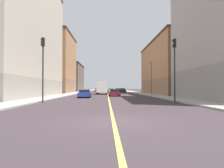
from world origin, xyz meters
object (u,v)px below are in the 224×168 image
at_px(street_lamp_left_near, 151,73).
at_px(car_maroon, 114,93).
at_px(car_black, 122,91).
at_px(building_right_distant, 71,78).
at_px(car_blue, 85,94).
at_px(box_truck, 102,87).
at_px(car_teal, 103,90).
at_px(car_white, 117,90).
at_px(building_left_mid, 168,68).
at_px(building_right_midblock, 58,64).
at_px(building_right_corner, 20,31).
at_px(car_red, 98,90).
at_px(car_silver, 111,90).
at_px(traffic_light_right_near, 43,61).
at_px(traffic_light_left_near, 174,62).

xyz_separation_m(street_lamp_left_near, car_maroon, (-6.81, 0.14, -3.59)).
bearing_deg(car_black, building_right_distant, 126.34).
xyz_separation_m(street_lamp_left_near, car_blue, (-11.71, -4.72, -3.59)).
relative_size(street_lamp_left_near, box_truck, 0.92).
xyz_separation_m(building_right_distant, car_blue, (10.83, -46.01, -4.87)).
relative_size(car_teal, car_white, 1.04).
relative_size(building_left_mid, building_right_midblock, 1.47).
bearing_deg(building_right_corner, building_right_midblock, 90.00).
distance_m(building_right_distant, car_white, 19.80).
bearing_deg(car_blue, car_teal, 86.09).
height_order(building_left_mid, car_red, building_left_mid).
xyz_separation_m(building_left_mid, car_black, (-10.66, 5.65, -5.68)).
bearing_deg(car_silver, car_teal, -172.55).
height_order(building_left_mid, building_right_distant, building_left_mid).
xyz_separation_m(car_maroon, car_white, (2.66, 35.68, 0.03)).
bearing_deg(car_white, car_red, 167.08).
distance_m(building_right_distant, street_lamp_left_near, 47.07).
xyz_separation_m(building_left_mid, car_silver, (-13.28, 20.52, -5.74)).
bearing_deg(car_black, building_right_corner, -133.57).
height_order(traffic_light_right_near, car_black, traffic_light_right_near).
distance_m(building_left_mid, car_silver, 25.11).
xyz_separation_m(car_blue, car_red, (0.06, 42.26, 0.02)).
relative_size(building_right_distant, car_red, 4.35).
distance_m(traffic_light_right_near, street_lamp_left_near, 20.84).
relative_size(building_right_midblock, building_right_distant, 0.92).
xyz_separation_m(traffic_light_left_near, street_lamp_left_near, (1.02, 14.52, -0.13)).
relative_size(traffic_light_right_near, car_red, 1.59).
distance_m(street_lamp_left_near, car_blue, 13.13).
distance_m(building_right_distant, traffic_light_left_near, 59.83).
bearing_deg(building_right_midblock, traffic_light_left_near, -58.48).
distance_m(building_left_mid, car_teal, 26.31).
bearing_deg(car_teal, street_lamp_left_near, -73.15).
relative_size(building_left_mid, box_truck, 3.48).
bearing_deg(car_teal, building_left_mid, -51.77).
bearing_deg(car_silver, street_lamp_left_near, -77.85).
xyz_separation_m(car_teal, car_white, (5.15, 5.14, -0.01)).
relative_size(building_right_midblock, car_silver, 4.14).
bearing_deg(car_white, car_silver, -117.84).
height_order(building_right_midblock, car_white, building_right_midblock).
xyz_separation_m(car_white, car_blue, (-7.57, -40.53, -0.03)).
xyz_separation_m(traffic_light_left_near, car_teal, (-8.28, 45.19, -3.68)).
bearing_deg(street_lamp_left_near, building_right_midblock, 137.60).
bearing_deg(traffic_light_right_near, building_right_midblock, 102.20).
xyz_separation_m(building_left_mid, building_right_midblock, (-29.15, 10.09, 2.20)).
relative_size(building_right_midblock, car_white, 4.34).
height_order(traffic_light_left_near, street_lamp_left_near, traffic_light_left_near).
bearing_deg(box_truck, building_left_mid, 0.91).
distance_m(street_lamp_left_near, car_silver, 31.93).
relative_size(building_left_mid, traffic_light_right_near, 3.70).
bearing_deg(building_left_mid, building_right_corner, -154.68).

